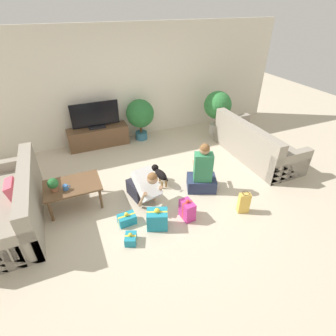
% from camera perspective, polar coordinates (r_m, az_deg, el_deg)
% --- Properties ---
extents(ground_plane, '(16.00, 16.00, 0.00)m').
position_cam_1_polar(ground_plane, '(4.78, -1.21, -5.88)').
color(ground_plane, beige).
extents(wall_back, '(8.40, 0.06, 2.60)m').
position_cam_1_polar(wall_back, '(6.47, -10.48, 17.27)').
color(wall_back, silver).
rests_on(wall_back, ground_plane).
extents(sofa_left, '(0.90, 2.08, 0.83)m').
position_cam_1_polar(sofa_left, '(4.79, -30.81, -7.09)').
color(sofa_left, gray).
rests_on(sofa_left, ground_plane).
extents(sofa_right, '(0.90, 2.08, 0.83)m').
position_cam_1_polar(sofa_right, '(6.09, 18.37, 4.77)').
color(sofa_right, gray).
rests_on(sofa_right, ground_plane).
extents(coffee_table, '(0.91, 0.62, 0.43)m').
position_cam_1_polar(coffee_table, '(4.62, -20.07, -3.90)').
color(coffee_table, brown).
rests_on(coffee_table, ground_plane).
extents(tv_console, '(1.39, 0.40, 0.47)m').
position_cam_1_polar(tv_console, '(6.49, -14.86, 6.61)').
color(tv_console, brown).
rests_on(tv_console, ground_plane).
extents(tv, '(1.07, 0.20, 0.61)m').
position_cam_1_polar(tv, '(6.29, -15.51, 10.68)').
color(tv, black).
rests_on(tv, tv_console).
extents(potted_plant_corner_right, '(0.68, 0.68, 1.10)m').
position_cam_1_polar(potted_plant_corner_right, '(6.84, 10.72, 12.92)').
color(potted_plant_corner_right, beige).
rests_on(potted_plant_corner_right, ground_plane).
extents(potted_plant_back_right, '(0.67, 0.67, 1.01)m').
position_cam_1_polar(potted_plant_back_right, '(6.47, -6.09, 11.47)').
color(potted_plant_back_right, '#336B84').
rests_on(potted_plant_back_right, ground_plane).
extents(person_kneeling, '(0.46, 0.83, 0.77)m').
position_cam_1_polar(person_kneeling, '(4.46, -5.32, -4.01)').
color(person_kneeling, '#23232D').
rests_on(person_kneeling, ground_plane).
extents(person_sitting, '(0.63, 0.60, 0.97)m').
position_cam_1_polar(person_sitting, '(4.77, 7.48, -1.24)').
color(person_sitting, '#283351').
rests_on(person_sitting, ground_plane).
extents(dog, '(0.21, 0.53, 0.34)m').
position_cam_1_polar(dog, '(4.93, -1.88, -1.19)').
color(dog, black).
rests_on(dog, ground_plane).
extents(gift_box_a, '(0.19, 0.28, 0.37)m').
position_cam_1_polar(gift_box_a, '(4.25, 4.19, -9.08)').
color(gift_box_a, '#CC3389').
rests_on(gift_box_a, ground_plane).
extents(gift_box_b, '(0.28, 0.20, 0.21)m').
position_cam_1_polar(gift_box_b, '(4.26, -8.94, -10.92)').
color(gift_box_b, teal).
rests_on(gift_box_b, ground_plane).
extents(gift_box_c, '(0.38, 0.34, 0.37)m').
position_cam_1_polar(gift_box_c, '(4.10, -2.35, -11.05)').
color(gift_box_c, teal).
rests_on(gift_box_c, ground_plane).
extents(gift_box_d, '(0.23, 0.25, 0.18)m').
position_cam_1_polar(gift_box_d, '(3.98, -8.12, -15.00)').
color(gift_box_d, teal).
rests_on(gift_box_d, ground_plane).
extents(gift_bag_a, '(0.20, 0.15, 0.39)m').
position_cam_1_polar(gift_bag_a, '(4.51, 16.18, -7.28)').
color(gift_bag_a, '#E5B74C').
rests_on(gift_bag_a, ground_plane).
extents(mug, '(0.12, 0.08, 0.09)m').
position_cam_1_polar(mug, '(4.48, -21.40, -3.95)').
color(mug, '#386BAD').
rests_on(mug, coffee_table).
extents(tabletop_plant, '(0.17, 0.17, 0.22)m').
position_cam_1_polar(tabletop_plant, '(4.49, -23.74, -3.24)').
color(tabletop_plant, '#A36042').
rests_on(tabletop_plant, coffee_table).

